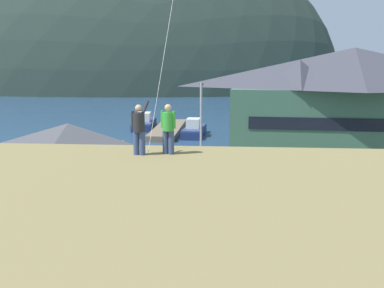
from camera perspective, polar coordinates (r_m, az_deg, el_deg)
The scene contains 16 objects.
ground_plane at distance 24.64m, azimuth -0.53°, elevation -11.25°, with size 600.00×600.00×0.00m, color #66604C.
parking_lot_pad at distance 29.31m, azimuth 0.36°, elevation -7.54°, with size 40.00×20.00×0.10m, color slate.
bay_water at distance 83.31m, azimuth 3.22°, elevation 4.22°, with size 360.00×84.00×0.03m, color navy.
far_hill_west_ridge at distance 159.15m, azimuth -20.18°, elevation 6.59°, with size 109.20×48.71×75.48m, color #2D3D33.
far_hill_east_peak at distance 140.21m, azimuth -10.27°, elevation 6.61°, with size 133.54×57.01×95.52m, color #2D3D33.
harbor_lodge at distance 45.86m, azimuth 19.09°, elevation 5.21°, with size 24.10×10.68×10.09m.
storage_shed_near_lot at distance 32.29m, azimuth -14.82°, elevation -1.65°, with size 7.23×4.95×4.87m.
wharf_dock at distance 57.97m, azimuth -2.94°, elevation 1.79°, with size 3.20×14.67×0.70m.
moored_boat_wharfside at distance 61.43m, azimuth -5.90°, elevation 2.59°, with size 2.98×7.92×2.16m.
moored_boat_outer_mooring at distance 55.09m, azimuth 0.25°, elevation 1.73°, with size 2.61×6.97×2.16m.
parked_car_back_row_right at distance 31.73m, azimuth 12.80°, elevation -4.48°, with size 4.24×2.12×1.82m.
parked_car_lone_by_shed at distance 24.68m, azimuth -9.78°, elevation -8.73°, with size 4.27×2.20×1.82m.
parked_car_mid_row_center at distance 24.20m, azimuth 10.47°, elevation -9.15°, with size 4.20×2.06×1.82m.
parking_light_pole at distance 33.75m, azimuth 1.12°, elevation 2.25°, with size 0.24×0.78×7.29m.
person_kite_flyer at distance 15.97m, azimuth -6.53°, elevation 2.02°, with size 0.58×0.63×1.86m.
person_companion at distance 16.03m, azimuth -2.94°, elevation 2.05°, with size 0.53×0.40×1.74m.
Camera 1 is at (2.09, -22.79, 9.14)m, focal length 43.41 mm.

